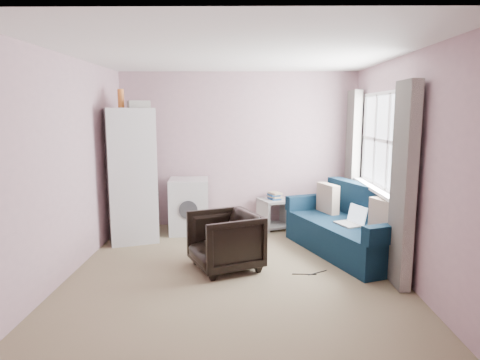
# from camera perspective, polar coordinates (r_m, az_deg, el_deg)

# --- Properties ---
(room) EXTENTS (3.84, 4.24, 2.54)m
(room) POSITION_cam_1_polar(r_m,az_deg,el_deg) (4.88, -0.44, 1.84)
(room) COLOR #7F7053
(room) RESTS_ON ground
(armchair) EXTENTS (0.94, 0.96, 0.76)m
(armchair) POSITION_cam_1_polar(r_m,az_deg,el_deg) (5.14, -2.02, -7.73)
(armchair) COLOR black
(armchair) RESTS_ON ground
(fridge) EXTENTS (0.86, 0.85, 2.18)m
(fridge) POSITION_cam_1_polar(r_m,az_deg,el_deg) (6.37, -14.34, 0.74)
(fridge) COLOR #B3B3B3
(fridge) RESTS_ON ground
(washing_machine) EXTENTS (0.64, 0.65, 0.84)m
(washing_machine) POSITION_cam_1_polar(r_m,az_deg,el_deg) (6.71, -6.81, -3.29)
(washing_machine) COLOR #B3B3B3
(washing_machine) RESTS_ON ground
(side_table) EXTENTS (0.58, 0.58, 0.60)m
(side_table) POSITION_cam_1_polar(r_m,az_deg,el_deg) (6.91, 4.59, -4.22)
(side_table) COLOR gray
(side_table) RESTS_ON ground
(sofa) EXTENTS (1.56, 2.16, 0.88)m
(sofa) POSITION_cam_1_polar(r_m,az_deg,el_deg) (5.93, 14.79, -6.35)
(sofa) COLOR #0B2336
(sofa) RESTS_ON ground
(window_dressing) EXTENTS (0.17, 2.62, 2.18)m
(window_dressing) POSITION_cam_1_polar(r_m,az_deg,el_deg) (5.82, 17.34, 1.16)
(window_dressing) COLOR white
(window_dressing) RESTS_ON ground
(floor_cables) EXTENTS (0.42, 0.16, 0.01)m
(floor_cables) POSITION_cam_1_polar(r_m,az_deg,el_deg) (5.16, 9.44, -12.19)
(floor_cables) COLOR black
(floor_cables) RESTS_ON ground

